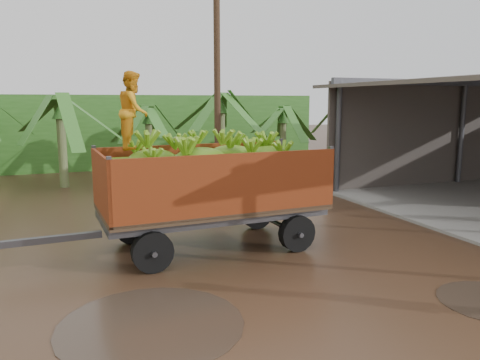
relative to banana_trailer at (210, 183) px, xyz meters
The scene contains 4 objects.
ground 2.11m from the banana_trailer, 56.87° to the right, with size 100.00×100.00×0.00m, color black.
hedge_north 14.79m from the banana_trailer, 94.57° to the left, with size 22.00×3.00×3.60m, color #2D661E.
banana_trailer is the anchor object (origin of this frame).
utility_pole 7.70m from the banana_trailer, 70.69° to the left, with size 1.20×0.24×7.96m.
Camera 1 is at (-3.83, -8.63, 3.30)m, focal length 35.00 mm.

